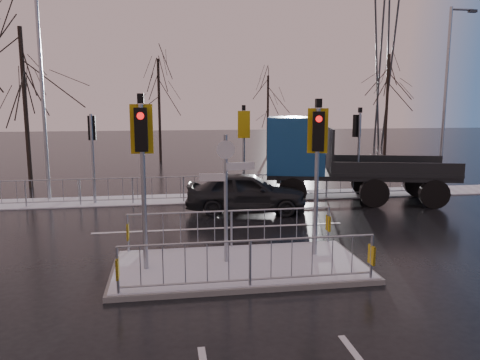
{
  "coord_description": "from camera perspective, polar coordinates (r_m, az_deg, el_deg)",
  "views": [
    {
      "loc": [
        -1.7,
        -10.59,
        3.93
      ],
      "look_at": [
        0.37,
        2.25,
        1.8
      ],
      "focal_mm": 35.0,
      "sensor_mm": 36.0,
      "label": 1
    }
  ],
  "objects": [
    {
      "name": "street_lamp_left",
      "position": [
        20.65,
        -22.78,
        10.15
      ],
      "size": [
        1.25,
        0.18,
        8.2
      ],
      "color": "#949BA2",
      "rests_on": "ground"
    },
    {
      "name": "ground",
      "position": [
        11.43,
        -0.05,
        -10.82
      ],
      "size": [
        120.0,
        120.0,
        0.0
      ],
      "primitive_type": "plane",
      "color": "black",
      "rests_on": "ground"
    },
    {
      "name": "car_far_lane",
      "position": [
        17.05,
        0.76,
        -1.49
      ],
      "size": [
        4.58,
        2.47,
        1.48
      ],
      "primitive_type": "imported",
      "rotation": [
        0.0,
        0.0,
        1.4
      ],
      "color": "black",
      "rests_on": "ground"
    },
    {
      "name": "far_kerb_fixtures",
      "position": [
        19.02,
        -3.04,
        0.48
      ],
      "size": [
        18.0,
        0.65,
        3.83
      ],
      "color": "#949BA2",
      "rests_on": "ground"
    },
    {
      "name": "tree_near_b",
      "position": [
        23.97,
        -24.92,
        11.36
      ],
      "size": [
        4.0,
        4.0,
        7.55
      ],
      "color": "black",
      "rests_on": "ground"
    },
    {
      "name": "street_lamp_right",
      "position": [
        22.7,
        23.92,
        9.68
      ],
      "size": [
        1.25,
        0.18,
        8.0
      ],
      "color": "#949BA2",
      "rests_on": "ground"
    },
    {
      "name": "lane_markings",
      "position": [
        11.12,
        0.23,
        -11.38
      ],
      "size": [
        8.0,
        11.38,
        0.01
      ],
      "color": "silver",
      "rests_on": "ground"
    },
    {
      "name": "traffic_island",
      "position": [
        11.31,
        -0.11,
        -8.94
      ],
      "size": [
        6.0,
        3.04,
        4.15
      ],
      "color": "slate",
      "rests_on": "ground"
    },
    {
      "name": "pylon_wires",
      "position": [
        45.2,
        16.03,
        18.0
      ],
      "size": [
        70.0,
        2.38,
        19.97
      ],
      "color": "#2D3033",
      "rests_on": "ground"
    },
    {
      "name": "tree_far_b",
      "position": [
        35.44,
        3.43,
        9.69
      ],
      "size": [
        3.25,
        3.25,
        6.14
      ],
      "color": "black",
      "rests_on": "ground"
    },
    {
      "name": "tree_far_c",
      "position": [
        35.3,
        17.57,
        10.85
      ],
      "size": [
        4.0,
        4.0,
        7.55
      ],
      "color": "black",
      "rests_on": "ground"
    },
    {
      "name": "flatbed_truck",
      "position": [
        19.31,
        9.87,
        2.85
      ],
      "size": [
        7.77,
        4.44,
        3.4
      ],
      "color": "black",
      "rests_on": "ground"
    },
    {
      "name": "tree_far_a",
      "position": [
        32.61,
        -9.87,
        10.74
      ],
      "size": [
        3.75,
        3.75,
        7.08
      ],
      "color": "black",
      "rests_on": "ground"
    },
    {
      "name": "snow_verge",
      "position": [
        19.66,
        -4.03,
        -2.19
      ],
      "size": [
        30.0,
        2.0,
        0.04
      ],
      "primitive_type": "cube",
      "color": "white",
      "rests_on": "ground"
    }
  ]
}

